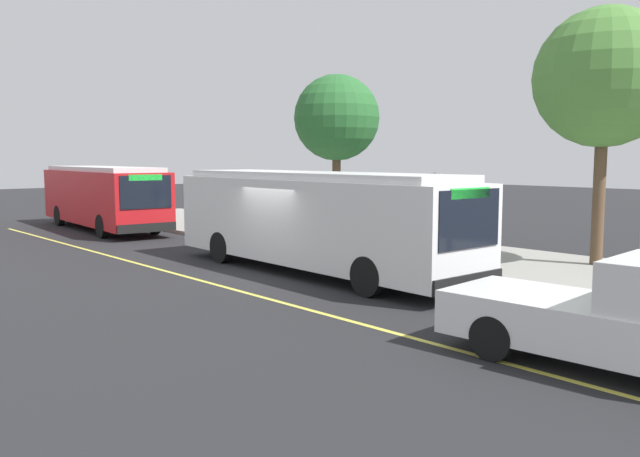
# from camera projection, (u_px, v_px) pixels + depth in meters

# --- Properties ---
(ground_plane) EXTENTS (120.00, 120.00, 0.00)m
(ground_plane) POSITION_uv_depth(u_px,v_px,m) (275.00, 274.00, 18.91)
(ground_plane) COLOR #232326
(sidewalk_curb) EXTENTS (44.00, 6.40, 0.15)m
(sidewalk_curb) POSITION_uv_depth(u_px,v_px,m) (411.00, 252.00, 22.84)
(sidewalk_curb) COLOR gray
(sidewalk_curb) RESTS_ON ground_plane
(lane_stripe_center) EXTENTS (36.00, 0.14, 0.01)m
(lane_stripe_center) POSITION_uv_depth(u_px,v_px,m) (210.00, 283.00, 17.47)
(lane_stripe_center) COLOR #E0D64C
(lane_stripe_center) RESTS_ON ground_plane
(transit_bus_main) EXTENTS (11.14, 2.80, 2.95)m
(transit_bus_main) POSITION_uv_depth(u_px,v_px,m) (315.00, 218.00, 18.94)
(transit_bus_main) COLOR white
(transit_bus_main) RESTS_ON ground_plane
(transit_bus_second) EXTENTS (10.58, 3.31, 2.95)m
(transit_bus_second) POSITION_uv_depth(u_px,v_px,m) (103.00, 195.00, 30.35)
(transit_bus_second) COLOR red
(transit_bus_second) RESTS_ON ground_plane
(pickup_truck) EXTENTS (5.54, 2.42, 1.85)m
(pickup_truck) POSITION_uv_depth(u_px,v_px,m) (630.00, 320.00, 10.10)
(pickup_truck) COLOR white
(pickup_truck) RESTS_ON ground_plane
(bus_shelter) EXTENTS (2.90, 1.60, 2.48)m
(bus_shelter) POSITION_uv_depth(u_px,v_px,m) (405.00, 200.00, 22.24)
(bus_shelter) COLOR #333338
(bus_shelter) RESTS_ON sidewalk_curb
(waiting_bench) EXTENTS (1.60, 0.48, 0.95)m
(waiting_bench) POSITION_uv_depth(u_px,v_px,m) (416.00, 238.00, 22.11)
(waiting_bench) COLOR brown
(waiting_bench) RESTS_ON sidewalk_curb
(route_sign_post) EXTENTS (0.44, 0.08, 2.80)m
(route_sign_post) POSITION_uv_depth(u_px,v_px,m) (434.00, 207.00, 18.50)
(route_sign_post) COLOR #333338
(route_sign_post) RESTS_ON sidewalk_curb
(pedestrian_commuter) EXTENTS (0.24, 0.40, 1.69)m
(pedestrian_commuter) POSITION_uv_depth(u_px,v_px,m) (412.00, 227.00, 21.03)
(pedestrian_commuter) COLOR #282D47
(pedestrian_commuter) RESTS_ON sidewalk_curb
(street_tree_near_shelter) EXTENTS (3.60, 3.60, 6.69)m
(street_tree_near_shelter) POSITION_uv_depth(u_px,v_px,m) (337.00, 118.00, 27.24)
(street_tree_near_shelter) COLOR brown
(street_tree_near_shelter) RESTS_ON sidewalk_curb
(street_tree_upstreet) EXTENTS (4.10, 4.10, 7.61)m
(street_tree_upstreet) POSITION_uv_depth(u_px,v_px,m) (604.00, 78.00, 19.02)
(street_tree_upstreet) COLOR brown
(street_tree_upstreet) RESTS_ON sidewalk_curb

